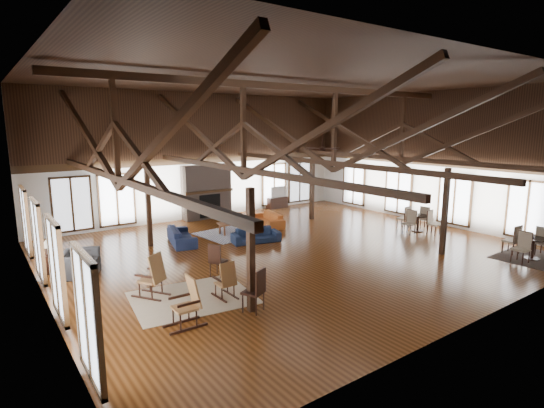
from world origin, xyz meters
TOP-DOWN VIEW (x-y plane):
  - floor at (0.00, 0.00)m, footprint 16.00×16.00m
  - ceiling at (0.00, 0.00)m, footprint 16.00×14.00m
  - wall_back at (0.00, 7.00)m, footprint 16.00×0.02m
  - wall_front at (0.00, -7.00)m, footprint 16.00×0.02m
  - wall_left at (-8.00, 0.00)m, footprint 0.02×14.00m
  - wall_right at (8.00, 0.00)m, footprint 0.02×14.00m
  - roof_truss at (0.00, 0.00)m, footprint 15.60×14.07m
  - post_grid at (0.00, 0.00)m, footprint 8.16×7.16m
  - fireplace at (0.00, 6.67)m, footprint 2.50×0.69m
  - ceiling_fan at (0.50, -1.00)m, footprint 1.60×1.60m
  - sofa_navy_front at (-0.48, 1.62)m, footprint 1.98×1.12m
  - sofa_navy_left at (-2.90, 3.13)m, footprint 2.21×1.27m
  - sofa_orange at (1.50, 3.62)m, footprint 2.11×1.14m
  - coffee_table at (-0.51, 3.33)m, footprint 1.31×0.81m
  - vase at (-0.57, 3.40)m, footprint 0.21×0.21m
  - armchair at (-6.84, 1.63)m, footprint 1.43×1.36m
  - side_table_lamp at (-7.60, 2.44)m, footprint 0.41×0.41m
  - rocking_chair_a at (-5.62, -1.29)m, footprint 0.92×1.04m
  - rocking_chair_b at (-4.11, -2.48)m, footprint 0.45×0.78m
  - rocking_chair_c at (-5.55, -3.32)m, footprint 0.90×0.51m
  - side_chair_a at (-3.57, -0.93)m, footprint 0.59×0.59m
  - side_chair_b at (-3.92, -3.64)m, footprint 0.62×0.62m
  - cafe_table_near at (5.97, -5.61)m, footprint 1.99×1.99m
  - cafe_table_far at (6.11, -0.98)m, footprint 1.91×1.91m
  - cup_near at (6.06, -5.55)m, footprint 0.13×0.13m
  - cup_far at (6.05, -1.04)m, footprint 0.13×0.13m
  - tv_console at (4.30, 6.75)m, footprint 1.19×0.44m
  - television at (4.34, 6.75)m, footprint 1.05×0.20m
  - rug_tan at (-4.83, -1.93)m, footprint 3.32×2.76m
  - rug_navy at (-0.35, 3.36)m, footprint 3.30×2.64m
  - rug_dark at (6.15, -5.67)m, footprint 2.44×2.23m

SIDE VIEW (x-z plane):
  - floor at x=0.00m, z-range 0.00..0.00m
  - rug_navy at x=-0.35m, z-range 0.00..0.01m
  - rug_dark at x=6.15m, z-range 0.00..0.01m
  - rug_tan at x=-4.83m, z-range 0.00..0.01m
  - sofa_navy_front at x=-0.48m, z-range 0.00..0.55m
  - sofa_orange at x=1.50m, z-range 0.00..0.58m
  - tv_console at x=4.30m, z-range 0.00..0.59m
  - sofa_navy_left at x=-2.90m, z-range 0.00..0.61m
  - armchair at x=-6.84m, z-range 0.00..0.74m
  - side_table_lamp at x=-7.60m, z-range -0.13..0.92m
  - coffee_table at x=-0.51m, z-range 0.18..0.65m
  - rocking_chair_b at x=-4.11m, z-range -0.03..0.97m
  - cafe_table_far at x=6.11m, z-range 0.00..0.98m
  - cafe_table_near at x=5.97m, z-range 0.00..1.03m
  - rocking_chair_c at x=-5.55m, z-range -0.03..1.12m
  - vase at x=-0.57m, z-range 0.47..0.65m
  - rocking_chair_a at x=-5.62m, z-range -0.04..1.16m
  - side_chair_a at x=-3.57m, z-range 0.08..1.12m
  - side_chair_b at x=-3.92m, z-range 0.09..1.18m
  - cup_far at x=6.05m, z-range 0.71..0.80m
  - cup_near at x=6.06m, z-range 0.74..0.84m
  - television at x=4.34m, z-range 0.59..1.20m
  - fireplace at x=0.00m, z-range -0.01..2.59m
  - post_grid at x=0.00m, z-range 0.00..3.05m
  - wall_back at x=0.00m, z-range 0.00..6.00m
  - wall_front at x=0.00m, z-range 0.00..6.00m
  - wall_left at x=-8.00m, z-range 0.00..6.00m
  - wall_right at x=8.00m, z-range 0.00..6.00m
  - ceiling_fan at x=0.50m, z-range 3.36..4.11m
  - roof_truss at x=0.00m, z-range 2.46..5.60m
  - ceiling at x=0.00m, z-range 5.99..6.01m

